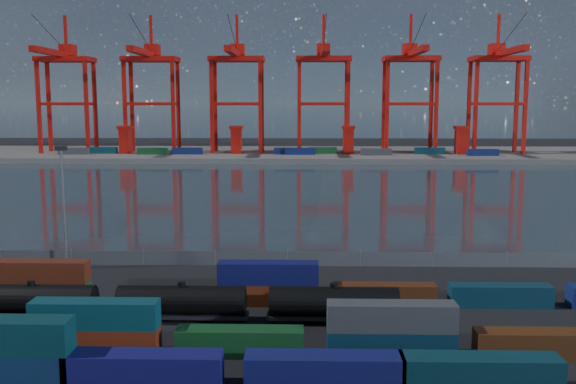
{
  "coord_description": "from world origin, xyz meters",
  "views": [
    {
      "loc": [
        2.17,
        -58.03,
        22.26
      ],
      "look_at": [
        0.0,
        30.0,
        10.0
      ],
      "focal_mm": 40.0,
      "sensor_mm": 36.0,
      "label": 1
    }
  ],
  "objects": [
    {
      "name": "container_row_south",
      "position": [
        -3.7,
        -10.04,
        2.13
      ],
      "size": [
        140.91,
        2.54,
        5.41
      ],
      "color": "#383B3C",
      "rests_on": "ground"
    },
    {
      "name": "gantry_cranes",
      "position": [
        -7.5,
        203.48,
        35.22
      ],
      "size": [
        197.1,
        42.43,
        57.46
      ],
      "color": "red",
      "rests_on": "ground"
    },
    {
      "name": "far_quay",
      "position": [
        0.0,
        210.0,
        1.0
      ],
      "size": [
        700.0,
        70.0,
        2.0
      ],
      "primitive_type": "cube",
      "color": "#514F4C",
      "rests_on": "ground"
    },
    {
      "name": "container_row_north",
      "position": [
        -2.95,
        10.92,
        1.61
      ],
      "size": [
        140.69,
        2.26,
        4.82
      ],
      "color": "navy",
      "rests_on": "ground"
    },
    {
      "name": "harbor_water",
      "position": [
        0.0,
        105.0,
        0.01
      ],
      "size": [
        700.0,
        700.0,
        0.0
      ],
      "primitive_type": "plane",
      "color": "#273338",
      "rests_on": "ground"
    },
    {
      "name": "container_row_mid",
      "position": [
        5.42,
        -3.62,
        1.63
      ],
      "size": [
        140.91,
        2.3,
        4.9
      ],
      "color": "#3B3D3F",
      "rests_on": "ground"
    },
    {
      "name": "ground",
      "position": [
        0.0,
        0.0,
        0.0
      ],
      "size": [
        700.0,
        700.0,
        0.0
      ],
      "primitive_type": "plane",
      "color": "black",
      "rests_on": "ground"
    },
    {
      "name": "quay_containers",
      "position": [
        -11.0,
        195.46,
        3.3
      ],
      "size": [
        172.58,
        10.99,
        2.6
      ],
      "color": "navy",
      "rests_on": "far_quay"
    },
    {
      "name": "yard_light_mast",
      "position": [
        -30.0,
        26.0,
        9.3
      ],
      "size": [
        1.6,
        0.4,
        16.6
      ],
      "color": "slate",
      "rests_on": "ground"
    },
    {
      "name": "straddle_carriers",
      "position": [
        -2.5,
        200.0,
        7.82
      ],
      "size": [
        140.0,
        7.0,
        11.1
      ],
      "color": "red",
      "rests_on": "far_quay"
    },
    {
      "name": "waterfront_fence",
      "position": [
        -0.0,
        28.0,
        1.0
      ],
      "size": [
        160.12,
        0.12,
        2.2
      ],
      "color": "#595B5E",
      "rests_on": "ground"
    },
    {
      "name": "distant_mountains",
      "position": [
        63.02,
        1600.0,
        220.29
      ],
      "size": [
        2470.0,
        1100.0,
        520.0
      ],
      "color": "#1E2630",
      "rests_on": "ground"
    }
  ]
}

